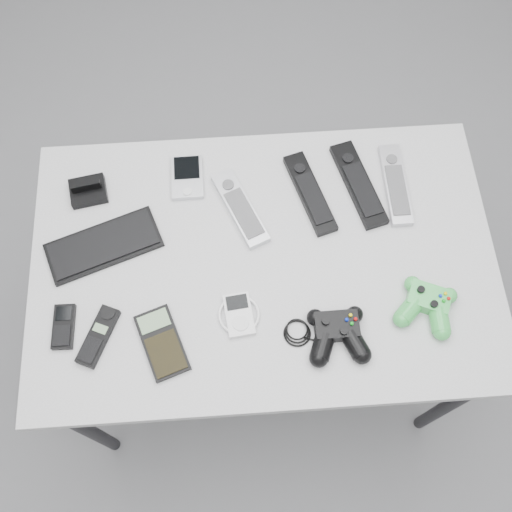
{
  "coord_description": "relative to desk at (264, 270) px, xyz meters",
  "views": [
    {
      "loc": [
        -0.07,
        -0.53,
        1.99
      ],
      "look_at": [
        -0.03,
        0.02,
        0.74
      ],
      "focal_mm": 42.0,
      "sensor_mm": 36.0,
      "label": 1
    }
  ],
  "objects": [
    {
      "name": "controller_green",
      "position": [
        0.35,
        -0.14,
        0.08
      ],
      "size": [
        0.17,
        0.18,
        0.04
      ],
      "primitive_type": null,
      "rotation": [
        0.0,
        0.0,
        -0.41
      ],
      "color": "#2A8C26",
      "rests_on": "desk"
    },
    {
      "name": "calculator",
      "position": [
        -0.24,
        -0.18,
        0.07
      ],
      "size": [
        0.13,
        0.17,
        0.02
      ],
      "primitive_type": "cube",
      "rotation": [
        0.0,
        0.0,
        0.33
      ],
      "color": "black",
      "rests_on": "desk"
    },
    {
      "name": "controller_black",
      "position": [
        0.14,
        -0.19,
        0.09
      ],
      "size": [
        0.23,
        0.14,
        0.05
      ],
      "primitive_type": null,
      "rotation": [
        0.0,
        0.0,
        0.01
      ],
      "color": "black",
      "rests_on": "desk"
    },
    {
      "name": "remote_black_b",
      "position": [
        0.24,
        0.18,
        0.07
      ],
      "size": [
        0.12,
        0.25,
        0.02
      ],
      "primitive_type": "cube",
      "rotation": [
        0.0,
        0.0,
        0.26
      ],
      "color": "black",
      "rests_on": "desk"
    },
    {
      "name": "remote_black_a",
      "position": [
        0.12,
        0.16,
        0.07
      ],
      "size": [
        0.11,
        0.23,
        0.02
      ],
      "primitive_type": "cube",
      "rotation": [
        0.0,
        0.0,
        0.28
      ],
      "color": "black",
      "rests_on": "desk"
    },
    {
      "name": "mobile_phone",
      "position": [
        -0.45,
        -0.13,
        0.07
      ],
      "size": [
        0.05,
        0.1,
        0.02
      ],
      "primitive_type": "cube",
      "rotation": [
        0.0,
        0.0,
        -0.02
      ],
      "color": "black",
      "rests_on": "desk"
    },
    {
      "name": "pda_keyboard",
      "position": [
        -0.37,
        0.06,
        0.07
      ],
      "size": [
        0.28,
        0.19,
        0.02
      ],
      "primitive_type": "cube",
      "rotation": [
        0.0,
        0.0,
        0.34
      ],
      "color": "black",
      "rests_on": "desk"
    },
    {
      "name": "pda",
      "position": [
        -0.17,
        0.23,
        0.07
      ],
      "size": [
        0.08,
        0.12,
        0.02
      ],
      "primitive_type": "cube",
      "rotation": [
        0.0,
        0.0,
        0.01
      ],
      "color": "#B8B9C0",
      "rests_on": "desk"
    },
    {
      "name": "floor",
      "position": [
        0.01,
        -0.02,
        -0.66
      ],
      "size": [
        3.5,
        3.5,
        0.0
      ],
      "primitive_type": "plane",
      "color": "slate",
      "rests_on": "ground"
    },
    {
      "name": "dock_bracket",
      "position": [
        -0.41,
        0.2,
        0.09
      ],
      "size": [
        0.1,
        0.09,
        0.05
      ],
      "primitive_type": "cube",
      "rotation": [
        0.0,
        0.0,
        0.17
      ],
      "color": "black",
      "rests_on": "desk"
    },
    {
      "name": "desk",
      "position": [
        0.0,
        0.0,
        0.0
      ],
      "size": [
        1.08,
        0.69,
        0.72
      ],
      "color": "#9F9EA1",
      "rests_on": "floor"
    },
    {
      "name": "mp3_player",
      "position": [
        -0.06,
        -0.13,
        0.07
      ],
      "size": [
        0.1,
        0.11,
        0.02
      ],
      "primitive_type": "cube",
      "rotation": [
        0.0,
        0.0,
        0.11
      ],
      "color": "silver",
      "rests_on": "desk"
    },
    {
      "name": "cordless_handset",
      "position": [
        -0.37,
        -0.16,
        0.07
      ],
      "size": [
        0.09,
        0.14,
        0.02
      ],
      "primitive_type": "cube",
      "rotation": [
        0.0,
        0.0,
        -0.42
      ],
      "color": "black",
      "rests_on": "desk"
    },
    {
      "name": "remote_silver_a",
      "position": [
        -0.05,
        0.13,
        0.07
      ],
      "size": [
        0.13,
        0.22,
        0.02
      ],
      "primitive_type": "cube",
      "rotation": [
        0.0,
        0.0,
        0.4
      ],
      "color": "#B8B9C0",
      "rests_on": "desk"
    },
    {
      "name": "remote_silver_b",
      "position": [
        0.33,
        0.17,
        0.07
      ],
      "size": [
        0.05,
        0.22,
        0.02
      ],
      "primitive_type": "cube",
      "rotation": [
        0.0,
        0.0,
        -0.0
      ],
      "color": "#B3B2B9",
      "rests_on": "desk"
    }
  ]
}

